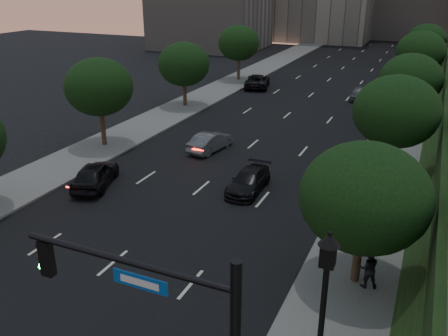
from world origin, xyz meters
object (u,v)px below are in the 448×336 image
at_px(sedan_near_left, 95,175).
at_px(sedan_near_right, 248,181).
at_px(pedestrian_b, 368,268).
at_px(pedestrian_c, 355,196).
at_px(street_lamp, 322,318).
at_px(sedan_far_left, 257,81).
at_px(sedan_far_right, 360,93).
at_px(sedan_mid_left, 210,142).

relative_size(sedan_near_left, sedan_near_right, 1.06).
xyz_separation_m(sedan_near_right, pedestrian_b, (8.04, -7.14, 0.40)).
distance_m(sedan_near_left, pedestrian_c, 15.48).
distance_m(sedan_near_right, pedestrian_c, 6.42).
xyz_separation_m(sedan_near_right, pedestrian_c, (6.38, -0.60, 0.47)).
height_order(street_lamp, pedestrian_c, street_lamp).
relative_size(sedan_far_left, sedan_far_right, 1.37).
bearing_deg(sedan_near_right, pedestrian_c, -6.70).
relative_size(sedan_near_right, pedestrian_c, 2.30).
distance_m(street_lamp, sedan_near_left, 18.99).
bearing_deg(sedan_far_right, sedan_near_right, -93.53).
distance_m(sedan_mid_left, pedestrian_b, 18.33).
height_order(street_lamp, sedan_far_left, street_lamp).
height_order(sedan_far_right, pedestrian_c, pedestrian_c).
relative_size(street_lamp, sedan_mid_left, 1.32).
distance_m(sedan_near_left, sedan_near_right, 9.45).
height_order(sedan_mid_left, pedestrian_c, pedestrian_c).
bearing_deg(pedestrian_c, sedan_near_left, 17.77).
distance_m(street_lamp, pedestrian_b, 6.05).
height_order(sedan_mid_left, sedan_near_right, sedan_mid_left).
relative_size(street_lamp, pedestrian_c, 2.95).
distance_m(street_lamp, sedan_far_right, 39.43).
xyz_separation_m(street_lamp, sedan_mid_left, (-12.54, 18.47, -1.93)).
relative_size(sedan_near_left, pedestrian_b, 2.62).
bearing_deg(sedan_near_left, pedestrian_c, 171.34).
distance_m(sedan_mid_left, pedestrian_c, 13.10).
bearing_deg(sedan_near_left, sedan_far_left, -107.34).
height_order(sedan_near_left, sedan_near_right, sedan_near_left).
relative_size(street_lamp, sedan_near_left, 1.21).
xyz_separation_m(sedan_far_right, pedestrian_b, (5.62, -33.28, 0.34)).
distance_m(sedan_near_left, pedestrian_b, 17.36).
height_order(sedan_near_left, pedestrian_b, pedestrian_b).
bearing_deg(sedan_far_left, pedestrian_c, 105.37).
bearing_deg(pedestrian_b, pedestrian_c, -93.50).
xyz_separation_m(street_lamp, sedan_near_right, (-7.35, 12.94, -2.00)).
relative_size(sedan_far_left, sedan_near_right, 1.27).
bearing_deg(sedan_far_left, sedan_far_right, 160.26).
distance_m(sedan_near_left, sedan_mid_left, 9.53).
distance_m(sedan_far_right, pedestrian_c, 27.03).
distance_m(sedan_near_left, sedan_far_right, 31.48).
bearing_deg(sedan_far_right, pedestrian_c, -79.81).
bearing_deg(pedestrian_c, sedan_mid_left, -20.03).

